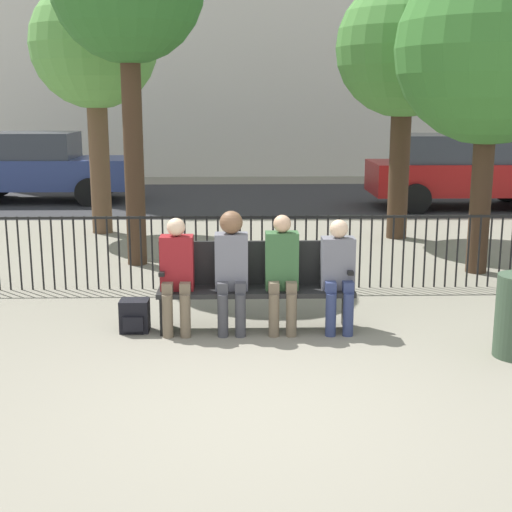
# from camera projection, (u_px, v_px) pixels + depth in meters

# --- Properties ---
(ground_plane) EXTENTS (80.00, 80.00, 0.00)m
(ground_plane) POSITION_uv_depth(u_px,v_px,m) (262.00, 408.00, 5.64)
(ground_plane) COLOR gray
(park_bench) EXTENTS (2.05, 0.45, 0.92)m
(park_bench) POSITION_uv_depth(u_px,v_px,m) (256.00, 282.00, 7.53)
(park_bench) COLOR black
(park_bench) RESTS_ON ground
(seated_person_0) EXTENTS (0.34, 0.39, 1.21)m
(seated_person_0) POSITION_uv_depth(u_px,v_px,m) (177.00, 270.00, 7.34)
(seated_person_0) COLOR brown
(seated_person_0) RESTS_ON ground
(seated_person_1) EXTENTS (0.34, 0.39, 1.28)m
(seated_person_1) POSITION_uv_depth(u_px,v_px,m) (231.00, 264.00, 7.35)
(seated_person_1) COLOR #3D3D42
(seated_person_1) RESTS_ON ground
(seated_person_2) EXTENTS (0.34, 0.39, 1.23)m
(seated_person_2) POSITION_uv_depth(u_px,v_px,m) (282.00, 268.00, 7.37)
(seated_person_2) COLOR brown
(seated_person_2) RESTS_ON ground
(seated_person_3) EXTENTS (0.34, 0.39, 1.18)m
(seated_person_3) POSITION_uv_depth(u_px,v_px,m) (338.00, 270.00, 7.39)
(seated_person_3) COLOR navy
(seated_person_3) RESTS_ON ground
(backpack) EXTENTS (0.30, 0.28, 0.34)m
(backpack) POSITION_uv_depth(u_px,v_px,m) (135.00, 316.00, 7.47)
(backpack) COLOR black
(backpack) RESTS_ON ground
(fence_railing) EXTENTS (9.01, 0.03, 0.95)m
(fence_railing) POSITION_uv_depth(u_px,v_px,m) (251.00, 246.00, 9.08)
(fence_railing) COLOR black
(fence_railing) RESTS_ON ground
(tree_0) EXTENTS (2.29, 2.29, 4.37)m
(tree_0) POSITION_uv_depth(u_px,v_px,m) (404.00, 51.00, 11.85)
(tree_0) COLOR #422D1E
(tree_0) RESTS_ON ground
(tree_2) EXTENTS (2.21, 2.21, 4.42)m
(tree_2) POSITION_uv_depth(u_px,v_px,m) (94.00, 48.00, 12.32)
(tree_2) COLOR brown
(tree_2) RESTS_ON ground
(tree_3) EXTENTS (2.53, 2.53, 4.31)m
(tree_3) POSITION_uv_depth(u_px,v_px,m) (491.00, 50.00, 9.41)
(tree_3) COLOR #422D1E
(tree_3) RESTS_ON ground
(street_surface) EXTENTS (24.00, 6.00, 0.01)m
(street_surface) POSITION_uv_depth(u_px,v_px,m) (245.00, 199.00, 17.35)
(street_surface) COLOR #2B2B2D
(street_surface) RESTS_ON ground
(parked_car_0) EXTENTS (4.20, 1.94, 1.62)m
(parked_car_0) POSITION_uv_depth(u_px,v_px,m) (36.00, 166.00, 16.80)
(parked_car_0) COLOR navy
(parked_car_0) RESTS_ON ground
(parked_car_1) EXTENTS (4.20, 1.94, 1.62)m
(parked_car_1) POSITION_uv_depth(u_px,v_px,m) (461.00, 170.00, 15.82)
(parked_car_1) COLOR maroon
(parked_car_1) RESTS_ON ground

